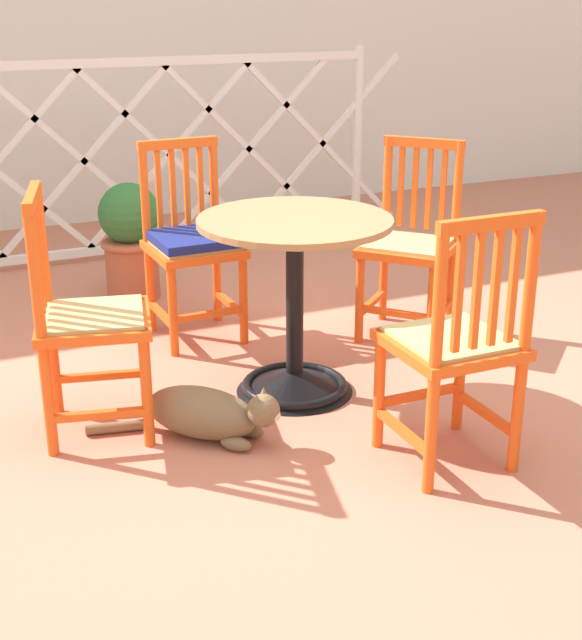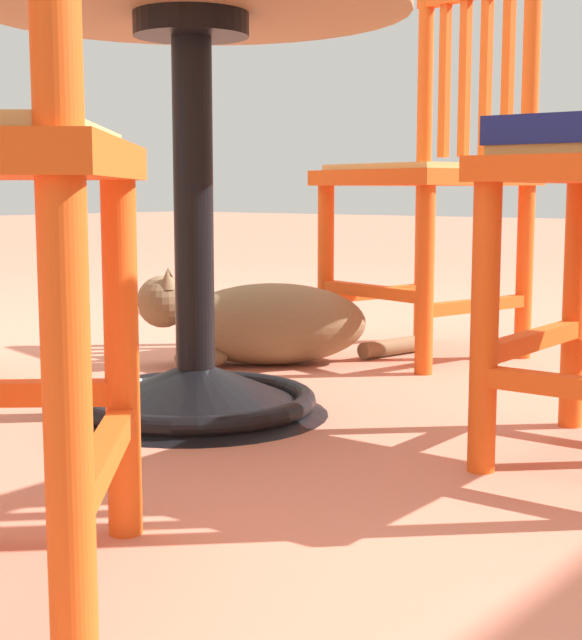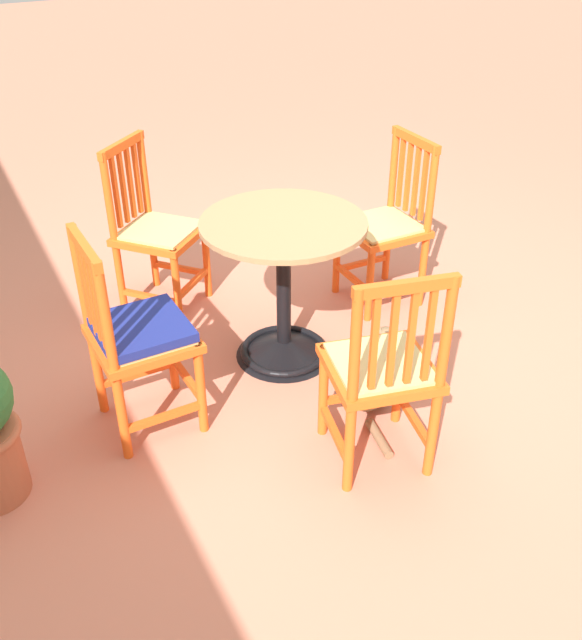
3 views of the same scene
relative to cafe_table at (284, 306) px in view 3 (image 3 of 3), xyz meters
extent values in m
plane|color=#C6755B|center=(-0.07, -0.21, -0.28)|extent=(24.00, 24.00, 0.00)
cone|color=black|center=(0.00, 0.00, -0.23)|extent=(0.48, 0.48, 0.10)
torus|color=black|center=(0.00, 0.00, -0.26)|extent=(0.44, 0.44, 0.04)
cylinder|color=black|center=(0.00, 0.00, 0.09)|extent=(0.07, 0.07, 0.66)
cylinder|color=black|center=(0.00, 0.00, 0.40)|extent=(0.20, 0.20, 0.04)
cylinder|color=#9E754C|center=(0.00, 0.00, 0.43)|extent=(0.76, 0.76, 0.02)
cylinder|color=#EA5619|center=(0.00, 0.57, -0.06)|extent=(0.04, 0.04, 0.45)
cylinder|color=#EA5619|center=(-0.34, 0.57, -0.06)|extent=(0.04, 0.04, 0.45)
cylinder|color=#EA5619|center=(-0.01, 0.91, 0.17)|extent=(0.04, 0.04, 0.91)
cylinder|color=#EA5619|center=(-0.35, 0.91, 0.17)|extent=(0.04, 0.04, 0.91)
cube|color=#EA5619|center=(0.00, 0.74, -0.14)|extent=(0.04, 0.34, 0.03)
cube|color=#EA5619|center=(-0.34, 0.74, -0.14)|extent=(0.04, 0.34, 0.03)
cube|color=#EA5619|center=(-0.17, 0.57, -0.11)|extent=(0.34, 0.04, 0.03)
cube|color=#EA5619|center=(-0.17, 0.74, 0.15)|extent=(0.41, 0.41, 0.04)
cube|color=tan|center=(-0.17, 0.74, 0.17)|extent=(0.36, 0.36, 0.02)
cube|color=#EA5619|center=(-0.07, 0.91, 0.40)|extent=(0.02, 0.02, 0.39)
cube|color=#EA5619|center=(-0.14, 0.91, 0.40)|extent=(0.02, 0.02, 0.39)
cube|color=#EA5619|center=(-0.21, 0.91, 0.40)|extent=(0.02, 0.02, 0.39)
cube|color=#EA5619|center=(-0.28, 0.91, 0.40)|extent=(0.02, 0.02, 0.39)
cube|color=#EA5619|center=(-0.18, 0.91, 0.61)|extent=(0.38, 0.04, 0.04)
cube|color=navy|center=(-0.17, 0.74, 0.20)|extent=(0.37, 0.37, 0.04)
cylinder|color=#EA5619|center=(-0.59, 0.12, -0.06)|extent=(0.04, 0.04, 0.45)
cylinder|color=#EA5619|center=(-0.67, -0.21, -0.06)|extent=(0.04, 0.04, 0.45)
cylinder|color=#EA5619|center=(-0.92, 0.20, 0.17)|extent=(0.04, 0.04, 0.91)
cylinder|color=#EA5619|center=(-1.00, -0.13, 0.17)|extent=(0.04, 0.04, 0.91)
cube|color=#EA5619|center=(-0.76, 0.16, -0.14)|extent=(0.34, 0.11, 0.03)
cube|color=#EA5619|center=(-0.84, -0.17, -0.14)|extent=(0.34, 0.11, 0.03)
cube|color=#EA5619|center=(-0.63, -0.04, -0.11)|extent=(0.11, 0.34, 0.03)
cube|color=#EA5619|center=(-0.80, -0.01, 0.15)|extent=(0.48, 0.48, 0.04)
cube|color=tan|center=(-0.80, -0.01, 0.17)|extent=(0.42, 0.42, 0.02)
cube|color=#EA5619|center=(-0.94, 0.13, 0.40)|extent=(0.02, 0.03, 0.39)
cube|color=#EA5619|center=(-0.95, 0.07, 0.40)|extent=(0.02, 0.03, 0.39)
cube|color=#EA5619|center=(-0.97, 0.00, 0.40)|extent=(0.02, 0.03, 0.39)
cube|color=#EA5619|center=(-0.99, -0.07, 0.40)|extent=(0.02, 0.03, 0.39)
cube|color=#EA5619|center=(-0.96, 0.03, 0.61)|extent=(0.12, 0.38, 0.04)
cylinder|color=#EA5619|center=(0.08, -0.55, -0.06)|extent=(0.04, 0.04, 0.45)
cylinder|color=#EA5619|center=(0.42, -0.55, -0.06)|extent=(0.04, 0.04, 0.45)
cylinder|color=#EA5619|center=(0.08, -0.89, 0.17)|extent=(0.04, 0.04, 0.91)
cylinder|color=#EA5619|center=(0.42, -0.89, 0.17)|extent=(0.04, 0.04, 0.91)
cube|color=#EA5619|center=(0.08, -0.72, -0.14)|extent=(0.03, 0.34, 0.03)
cube|color=#EA5619|center=(0.42, -0.72, -0.14)|extent=(0.03, 0.34, 0.03)
cube|color=#EA5619|center=(0.25, -0.55, -0.11)|extent=(0.34, 0.03, 0.03)
cube|color=#EA5619|center=(0.25, -0.72, 0.15)|extent=(0.40, 0.40, 0.04)
cube|color=tan|center=(0.25, -0.72, 0.17)|extent=(0.35, 0.35, 0.02)
cube|color=#EA5619|center=(0.15, -0.89, 0.40)|extent=(0.02, 0.02, 0.39)
cube|color=#EA5619|center=(0.21, -0.89, 0.40)|extent=(0.02, 0.02, 0.39)
cube|color=#EA5619|center=(0.28, -0.89, 0.40)|extent=(0.02, 0.02, 0.39)
cube|color=#EA5619|center=(0.35, -0.89, 0.40)|extent=(0.02, 0.02, 0.39)
cube|color=#EA5619|center=(0.25, -0.89, 0.61)|extent=(0.38, 0.03, 0.04)
cylinder|color=#EA5619|center=(0.72, 0.11, -0.06)|extent=(0.04, 0.04, 0.45)
cylinder|color=#EA5619|center=(0.50, 0.37, -0.06)|extent=(0.04, 0.04, 0.45)
cylinder|color=#EA5619|center=(0.98, 0.34, 0.17)|extent=(0.04, 0.04, 0.91)
cylinder|color=#EA5619|center=(0.75, 0.59, 0.17)|extent=(0.04, 0.04, 0.91)
cube|color=#EA5619|center=(0.85, 0.22, -0.14)|extent=(0.27, 0.25, 0.03)
cube|color=#EA5619|center=(0.62, 0.48, -0.14)|extent=(0.27, 0.25, 0.03)
cube|color=#EA5619|center=(0.61, 0.24, -0.11)|extent=(0.25, 0.27, 0.03)
cube|color=#EA5619|center=(0.74, 0.35, 0.15)|extent=(0.56, 0.56, 0.04)
cube|color=tan|center=(0.74, 0.35, 0.17)|extent=(0.49, 0.49, 0.02)
cube|color=#EA5619|center=(0.93, 0.39, 0.40)|extent=(0.03, 0.03, 0.39)
cube|color=#EA5619|center=(0.89, 0.44, 0.40)|extent=(0.03, 0.03, 0.39)
cube|color=#EA5619|center=(0.84, 0.49, 0.40)|extent=(0.03, 0.03, 0.39)
cube|color=#EA5619|center=(0.80, 0.54, 0.40)|extent=(0.03, 0.03, 0.39)
cube|color=#EA5619|center=(0.86, 0.46, 0.61)|extent=(0.27, 0.31, 0.04)
ellipsoid|color=brown|center=(-0.47, -0.22, -0.19)|extent=(0.45, 0.46, 0.19)
ellipsoid|color=silver|center=(-0.41, -0.29, -0.20)|extent=(0.23, 0.23, 0.14)
sphere|color=brown|center=(-0.30, -0.40, -0.13)|extent=(0.12, 0.12, 0.12)
ellipsoid|color=silver|center=(-0.27, -0.43, -0.15)|extent=(0.07, 0.07, 0.04)
cone|color=brown|center=(-0.29, -0.37, -0.08)|extent=(0.04, 0.04, 0.04)
cone|color=brown|center=(-0.33, -0.41, -0.08)|extent=(0.04, 0.04, 0.04)
ellipsoid|color=brown|center=(-0.32, -0.30, -0.26)|extent=(0.12, 0.13, 0.05)
ellipsoid|color=brown|center=(-0.40, -0.37, -0.26)|extent=(0.12, 0.13, 0.05)
cylinder|color=brown|center=(-0.76, -0.06, -0.26)|extent=(0.22, 0.08, 0.04)
camera|label=1|loc=(-1.37, -3.00, 1.26)|focal=49.48mm
camera|label=2|loc=(1.24, 1.21, 0.12)|focal=54.44mm
camera|label=3|loc=(-2.59, 1.32, 1.78)|focal=39.88mm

